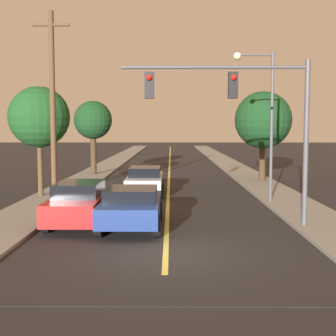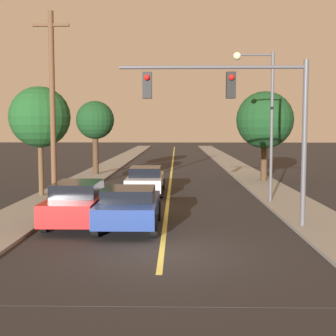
{
  "view_description": "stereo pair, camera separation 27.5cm",
  "coord_description": "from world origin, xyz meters",
  "px_view_note": "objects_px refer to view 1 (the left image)",
  "views": [
    {
      "loc": [
        0.15,
        -12.97,
        3.54
      ],
      "look_at": [
        0.0,
        9.53,
        1.6
      ],
      "focal_mm": 50.0,
      "sensor_mm": 36.0,
      "label": 1
    },
    {
      "loc": [
        0.43,
        -12.97,
        3.54
      ],
      "look_at": [
        0.0,
        9.53,
        1.6
      ],
      "focal_mm": 50.0,
      "sensor_mm": 36.0,
      "label": 2
    }
  ],
  "objects_px": {
    "car_outer_lane_front": "(80,202)",
    "utility_pole_left": "(53,105)",
    "car_near_lane_front": "(131,206)",
    "tree_right_near": "(263,120)",
    "traffic_signal_mast": "(243,105)",
    "tree_left_near": "(93,121)",
    "tree_left_far": "(39,117)",
    "car_near_lane_second": "(145,180)",
    "streetlamp_right": "(262,106)"
  },
  "relations": [
    {
      "from": "tree_left_near",
      "to": "utility_pole_left",
      "type": "bearing_deg",
      "value": -87.7
    },
    {
      "from": "streetlamp_right",
      "to": "utility_pole_left",
      "type": "height_order",
      "value": "utility_pole_left"
    },
    {
      "from": "car_near_lane_front",
      "to": "tree_left_far",
      "type": "bearing_deg",
      "value": 125.89
    },
    {
      "from": "car_near_lane_second",
      "to": "car_outer_lane_front",
      "type": "bearing_deg",
      "value": -104.0
    },
    {
      "from": "car_near_lane_second",
      "to": "traffic_signal_mast",
      "type": "height_order",
      "value": "traffic_signal_mast"
    },
    {
      "from": "tree_left_near",
      "to": "traffic_signal_mast",
      "type": "bearing_deg",
      "value": -65.67
    },
    {
      "from": "car_near_lane_second",
      "to": "tree_right_near",
      "type": "distance_m",
      "value": 9.61
    },
    {
      "from": "utility_pole_left",
      "to": "traffic_signal_mast",
      "type": "bearing_deg",
      "value": -29.29
    },
    {
      "from": "car_outer_lane_front",
      "to": "traffic_signal_mast",
      "type": "bearing_deg",
      "value": -7.47
    },
    {
      "from": "tree_left_near",
      "to": "tree_left_far",
      "type": "distance_m",
      "value": 11.13
    },
    {
      "from": "car_near_lane_front",
      "to": "tree_left_near",
      "type": "bearing_deg",
      "value": 103.41
    },
    {
      "from": "tree_left_far",
      "to": "car_near_lane_front",
      "type": "bearing_deg",
      "value": -54.11
    },
    {
      "from": "car_near_lane_second",
      "to": "utility_pole_left",
      "type": "distance_m",
      "value": 6.86
    },
    {
      "from": "car_near_lane_front",
      "to": "tree_right_near",
      "type": "bearing_deg",
      "value": 62.43
    },
    {
      "from": "utility_pole_left",
      "to": "tree_left_near",
      "type": "bearing_deg",
      "value": 92.3
    },
    {
      "from": "car_near_lane_front",
      "to": "streetlamp_right",
      "type": "xyz_separation_m",
      "value": [
        5.6,
        5.47,
        3.77
      ]
    },
    {
      "from": "car_near_lane_second",
      "to": "tree_left_far",
      "type": "height_order",
      "value": "tree_left_far"
    },
    {
      "from": "car_near_lane_second",
      "to": "tree_left_near",
      "type": "distance_m",
      "value": 11.06
    },
    {
      "from": "car_outer_lane_front",
      "to": "tree_left_near",
      "type": "xyz_separation_m",
      "value": [
        -2.41,
        17.47,
        3.24
      ]
    },
    {
      "from": "car_outer_lane_front",
      "to": "utility_pole_left",
      "type": "distance_m",
      "value": 5.45
    },
    {
      "from": "car_near_lane_second",
      "to": "car_outer_lane_front",
      "type": "relative_size",
      "value": 0.99
    },
    {
      "from": "car_outer_lane_front",
      "to": "utility_pole_left",
      "type": "relative_size",
      "value": 0.6
    },
    {
      "from": "car_near_lane_second",
      "to": "car_outer_lane_front",
      "type": "distance_m",
      "value": 8.09
    },
    {
      "from": "car_outer_lane_front",
      "to": "tree_left_near",
      "type": "distance_m",
      "value": 17.93
    },
    {
      "from": "car_near_lane_front",
      "to": "traffic_signal_mast",
      "type": "relative_size",
      "value": 0.69
    },
    {
      "from": "traffic_signal_mast",
      "to": "tree_left_far",
      "type": "bearing_deg",
      "value": 141.88
    },
    {
      "from": "streetlamp_right",
      "to": "utility_pole_left",
      "type": "relative_size",
      "value": 0.81
    },
    {
      "from": "traffic_signal_mast",
      "to": "tree_left_far",
      "type": "height_order",
      "value": "traffic_signal_mast"
    },
    {
      "from": "traffic_signal_mast",
      "to": "car_outer_lane_front",
      "type": "bearing_deg",
      "value": 172.53
    },
    {
      "from": "traffic_signal_mast",
      "to": "utility_pole_left",
      "type": "distance_m",
      "value": 8.82
    },
    {
      "from": "streetlamp_right",
      "to": "utility_pole_left",
      "type": "xyz_separation_m",
      "value": [
        -9.4,
        -1.1,
        -0.04
      ]
    },
    {
      "from": "utility_pole_left",
      "to": "tree_left_near",
      "type": "relative_size",
      "value": 1.57
    },
    {
      "from": "car_near_lane_second",
      "to": "utility_pole_left",
      "type": "relative_size",
      "value": 0.6
    },
    {
      "from": "car_near_lane_second",
      "to": "utility_pole_left",
      "type": "height_order",
      "value": "utility_pole_left"
    },
    {
      "from": "tree_left_far",
      "to": "car_outer_lane_front",
      "type": "bearing_deg",
      "value": -62.95
    },
    {
      "from": "car_near_lane_second",
      "to": "car_outer_lane_front",
      "type": "height_order",
      "value": "car_outer_lane_front"
    },
    {
      "from": "utility_pole_left",
      "to": "tree_right_near",
      "type": "relative_size",
      "value": 1.47
    },
    {
      "from": "car_near_lane_front",
      "to": "car_outer_lane_front",
      "type": "xyz_separation_m",
      "value": [
        -1.96,
        0.83,
        0.02
      ]
    },
    {
      "from": "car_outer_lane_front",
      "to": "tree_left_far",
      "type": "relative_size",
      "value": 0.93
    },
    {
      "from": "car_near_lane_second",
      "to": "tree_left_far",
      "type": "relative_size",
      "value": 0.92
    },
    {
      "from": "car_outer_lane_front",
      "to": "utility_pole_left",
      "type": "xyz_separation_m",
      "value": [
        -1.85,
        3.55,
        3.71
      ]
    },
    {
      "from": "tree_left_far",
      "to": "tree_right_near",
      "type": "distance_m",
      "value": 14.25
    },
    {
      "from": "car_outer_lane_front",
      "to": "car_near_lane_front",
      "type": "bearing_deg",
      "value": -22.95
    },
    {
      "from": "car_near_lane_second",
      "to": "tree_right_near",
      "type": "relative_size",
      "value": 0.88
    },
    {
      "from": "tree_left_near",
      "to": "tree_left_far",
      "type": "relative_size",
      "value": 0.98
    },
    {
      "from": "car_outer_lane_front",
      "to": "tree_left_far",
      "type": "xyz_separation_m",
      "value": [
        -3.25,
        6.37,
        3.26
      ]
    },
    {
      "from": "car_near_lane_front",
      "to": "car_near_lane_second",
      "type": "xyz_separation_m",
      "value": [
        -0.0,
        8.68,
        -0.03
      ]
    },
    {
      "from": "utility_pole_left",
      "to": "tree_left_far",
      "type": "distance_m",
      "value": 3.19
    },
    {
      "from": "utility_pole_left",
      "to": "tree_right_near",
      "type": "height_order",
      "value": "utility_pole_left"
    },
    {
      "from": "tree_left_far",
      "to": "tree_left_near",
      "type": "bearing_deg",
      "value": 85.64
    }
  ]
}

